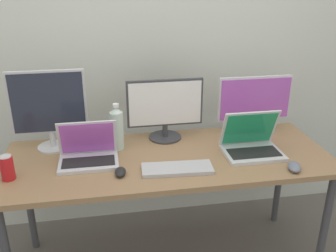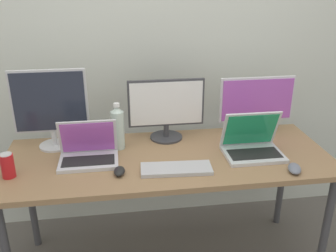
# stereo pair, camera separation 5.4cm
# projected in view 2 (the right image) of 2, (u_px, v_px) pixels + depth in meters

# --- Properties ---
(wall_back) EXTENTS (7.00, 0.08, 2.60)m
(wall_back) POSITION_uv_depth(u_px,v_px,m) (155.00, 36.00, 2.39)
(wall_back) COLOR silver
(wall_back) RESTS_ON ground
(work_desk) EXTENTS (1.79, 0.69, 0.74)m
(work_desk) POSITION_uv_depth(u_px,v_px,m) (168.00, 166.00, 2.09)
(work_desk) COLOR #424247
(work_desk) RESTS_ON ground
(monitor_left) EXTENTS (0.41, 0.18, 0.46)m
(monitor_left) POSITION_uv_depth(u_px,v_px,m) (50.00, 106.00, 2.08)
(monitor_left) COLOR silver
(monitor_left) RESTS_ON work_desk
(monitor_center) EXTENTS (0.45, 0.20, 0.37)m
(monitor_center) POSITION_uv_depth(u_px,v_px,m) (166.00, 108.00, 2.21)
(monitor_center) COLOR #38383D
(monitor_center) RESTS_ON work_desk
(monitor_right) EXTENTS (0.46, 0.21, 0.36)m
(monitor_right) POSITION_uv_depth(u_px,v_px,m) (256.00, 105.00, 2.29)
(monitor_right) COLOR silver
(monitor_right) RESTS_ON work_desk
(laptop_silver) EXTENTS (0.31, 0.21, 0.22)m
(laptop_silver) POSITION_uv_depth(u_px,v_px,m) (88.00, 152.00, 2.00)
(laptop_silver) COLOR silver
(laptop_silver) RESTS_ON work_desk
(laptop_secondary) EXTENTS (0.32, 0.24, 0.24)m
(laptop_secondary) POSITION_uv_depth(u_px,v_px,m) (252.00, 144.00, 2.07)
(laptop_secondary) COLOR silver
(laptop_secondary) RESTS_ON work_desk
(keyboard_main) EXTENTS (0.37, 0.16, 0.02)m
(keyboard_main) POSITION_uv_depth(u_px,v_px,m) (176.00, 169.00, 1.91)
(keyboard_main) COLOR #B2B2B7
(keyboard_main) RESTS_ON work_desk
(mouse_by_keyboard) EXTENTS (0.06, 0.10, 0.03)m
(mouse_by_keyboard) POSITION_uv_depth(u_px,v_px,m) (119.00, 171.00, 1.88)
(mouse_by_keyboard) COLOR black
(mouse_by_keyboard) RESTS_ON work_desk
(mouse_by_laptop) EXTENTS (0.10, 0.12, 0.04)m
(mouse_by_laptop) POSITION_uv_depth(u_px,v_px,m) (294.00, 169.00, 1.90)
(mouse_by_laptop) COLOR slate
(mouse_by_laptop) RESTS_ON work_desk
(water_bottle) EXTENTS (0.07, 0.07, 0.27)m
(water_bottle) POSITION_uv_depth(u_px,v_px,m) (118.00, 128.00, 2.11)
(water_bottle) COLOR silver
(water_bottle) RESTS_ON work_desk
(soda_can_near_keyboard) EXTENTS (0.07, 0.07, 0.13)m
(soda_can_near_keyboard) POSITION_uv_depth(u_px,v_px,m) (8.00, 166.00, 1.84)
(soda_can_near_keyboard) COLOR red
(soda_can_near_keyboard) RESTS_ON work_desk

